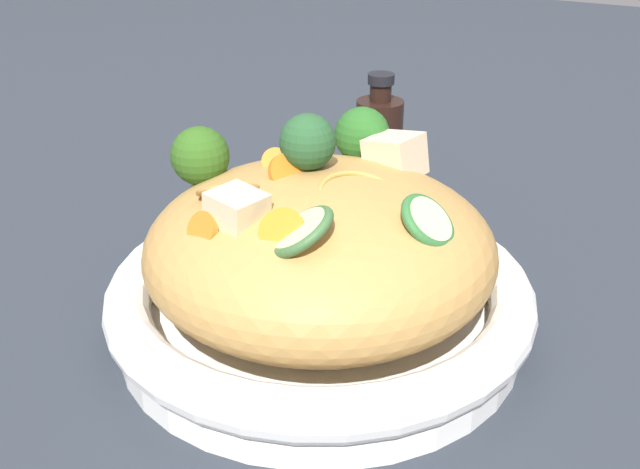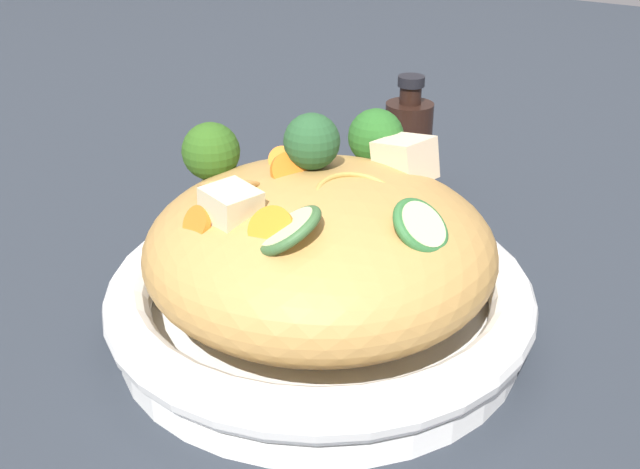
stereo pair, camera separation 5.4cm
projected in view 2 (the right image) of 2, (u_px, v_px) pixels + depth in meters
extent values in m
plane|color=#272D35|center=(320.00, 330.00, 0.58)|extent=(3.00, 3.00, 0.00)
cylinder|color=white|center=(320.00, 320.00, 0.58)|extent=(0.30, 0.30, 0.02)
torus|color=white|center=(320.00, 291.00, 0.57)|extent=(0.31, 0.31, 0.03)
ellipsoid|color=#B08244|center=(320.00, 248.00, 0.55)|extent=(0.25, 0.25, 0.11)
torus|color=#BA7A3D|center=(297.00, 199.00, 0.53)|extent=(0.06, 0.06, 0.02)
torus|color=#A9883E|center=(359.00, 201.00, 0.51)|extent=(0.08, 0.08, 0.02)
torus|color=#B68243|center=(229.00, 187.00, 0.53)|extent=(0.06, 0.06, 0.03)
cone|color=#A5C36D|center=(375.00, 163.00, 0.62)|extent=(0.02, 0.02, 0.01)
sphere|color=#255C21|center=(376.00, 137.00, 0.61)|extent=(0.05, 0.05, 0.04)
cone|color=#96BF7A|center=(312.00, 169.00, 0.55)|extent=(0.02, 0.02, 0.01)
sphere|color=#254F2A|center=(312.00, 141.00, 0.54)|extent=(0.05, 0.05, 0.04)
cone|color=#A4C36E|center=(213.00, 178.00, 0.60)|extent=(0.02, 0.02, 0.01)
sphere|color=#2D5719|center=(211.00, 151.00, 0.59)|extent=(0.06, 0.06, 0.04)
cylinder|color=orange|center=(271.00, 229.00, 0.47)|extent=(0.03, 0.03, 0.02)
cylinder|color=orange|center=(289.00, 171.00, 0.54)|extent=(0.03, 0.03, 0.03)
cylinder|color=orange|center=(282.00, 160.00, 0.57)|extent=(0.02, 0.02, 0.02)
cylinder|color=orange|center=(197.00, 224.00, 0.50)|extent=(0.03, 0.02, 0.02)
cylinder|color=beige|center=(290.00, 230.00, 0.47)|extent=(0.05, 0.05, 0.03)
torus|color=#396134|center=(290.00, 230.00, 0.47)|extent=(0.06, 0.06, 0.03)
cylinder|color=beige|center=(421.00, 227.00, 0.48)|extent=(0.03, 0.04, 0.03)
torus|color=#2E6631|center=(421.00, 227.00, 0.48)|extent=(0.04, 0.04, 0.03)
cube|color=beige|center=(405.00, 160.00, 0.58)|extent=(0.05, 0.04, 0.04)
cube|color=beige|center=(231.00, 206.00, 0.50)|extent=(0.04, 0.04, 0.03)
cylinder|color=black|center=(407.00, 150.00, 0.79)|extent=(0.05, 0.05, 0.10)
cylinder|color=black|center=(410.00, 95.00, 0.76)|extent=(0.02, 0.02, 0.02)
cylinder|color=black|center=(411.00, 81.00, 0.75)|extent=(0.03, 0.03, 0.01)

